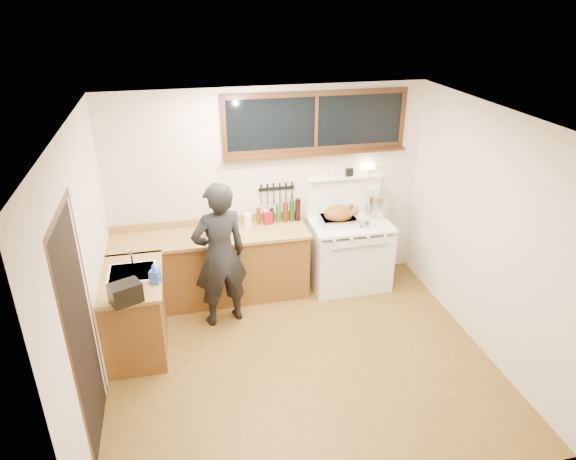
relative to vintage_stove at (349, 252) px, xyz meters
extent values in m
cube|color=brown|center=(-1.00, -1.41, -0.48)|extent=(4.00, 3.50, 0.02)
cube|color=beige|center=(-1.00, 0.36, 0.83)|extent=(4.00, 0.05, 2.60)
cube|color=beige|center=(-1.00, -3.19, 0.83)|extent=(4.00, 0.05, 2.60)
cube|color=beige|center=(-3.03, -1.41, 0.83)|extent=(0.05, 3.50, 2.60)
cube|color=beige|center=(1.02, -1.41, 0.83)|extent=(0.05, 3.50, 2.60)
cube|color=white|center=(-1.00, -1.41, 2.16)|extent=(4.00, 3.50, 0.05)
cube|color=brown|center=(-1.80, 0.04, -0.04)|extent=(2.40, 0.60, 0.86)
cube|color=olive|center=(-1.80, 0.03, 0.41)|extent=(2.44, 0.64, 0.04)
cube|color=olive|center=(-1.80, 0.32, 0.48)|extent=(2.40, 0.03, 0.10)
sphere|color=#B78C38|center=(-2.80, -0.24, 0.23)|extent=(0.03, 0.03, 0.03)
sphere|color=#B78C38|center=(-2.30, -0.24, 0.23)|extent=(0.03, 0.03, 0.03)
sphere|color=#B78C38|center=(-1.80, -0.24, 0.23)|extent=(0.03, 0.03, 0.03)
sphere|color=#B78C38|center=(-1.30, -0.24, 0.23)|extent=(0.03, 0.03, 0.03)
sphere|color=#B78C38|center=(-0.85, -0.24, 0.23)|extent=(0.03, 0.03, 0.03)
cube|color=brown|center=(-2.70, -0.79, -0.04)|extent=(0.60, 1.05, 0.86)
cube|color=olive|center=(-2.69, -0.79, 0.41)|extent=(0.64, 1.09, 0.04)
cube|color=white|center=(-2.68, -0.71, 0.37)|extent=(0.45, 0.40, 0.14)
cube|color=white|center=(-2.68, -0.71, 0.44)|extent=(0.50, 0.45, 0.01)
cylinder|color=silver|center=(-2.68, -0.53, 0.55)|extent=(0.02, 0.02, 0.24)
cylinder|color=silver|center=(-2.68, -0.61, 0.66)|extent=(0.02, 0.18, 0.02)
cube|color=white|center=(0.00, -0.01, -0.06)|extent=(1.00, 0.70, 0.82)
cube|color=white|center=(0.00, -0.01, 0.42)|extent=(1.02, 0.72, 0.03)
cube|color=white|center=(0.00, -0.35, 0.05)|extent=(0.88, 0.02, 0.46)
cylinder|color=silver|center=(0.00, -0.38, 0.27)|extent=(0.75, 0.02, 0.02)
cylinder|color=white|center=(-0.33, -0.37, 0.38)|extent=(0.04, 0.03, 0.04)
cylinder|color=white|center=(-0.11, -0.37, 0.38)|extent=(0.04, 0.03, 0.04)
cylinder|color=white|center=(0.11, -0.37, 0.38)|extent=(0.04, 0.03, 0.04)
cylinder|color=white|center=(0.33, -0.37, 0.38)|extent=(0.04, 0.03, 0.04)
cube|color=white|center=(0.00, 0.31, 0.68)|extent=(1.00, 0.05, 0.50)
cube|color=white|center=(0.00, 0.28, 0.95)|extent=(1.00, 0.12, 0.03)
cylinder|color=white|center=(0.30, 0.28, 1.01)|extent=(0.09, 0.09, 0.09)
cube|color=#FFE5B2|center=(0.30, 0.28, 1.08)|extent=(0.16, 0.08, 0.05)
cube|color=black|center=(0.05, 0.28, 1.01)|extent=(0.09, 0.05, 0.10)
cylinder|color=white|center=(-0.18, 0.28, 1.01)|extent=(0.04, 0.04, 0.09)
cylinder|color=white|center=(-0.24, 0.28, 1.01)|extent=(0.04, 0.04, 0.09)
cube|color=black|center=(-0.40, 0.32, 1.68)|extent=(2.20, 0.01, 0.62)
cube|color=black|center=(-0.40, 0.32, 2.02)|extent=(2.32, 0.04, 0.06)
cube|color=black|center=(-0.40, 0.32, 1.34)|extent=(2.32, 0.04, 0.06)
cube|color=black|center=(-1.53, 0.32, 1.68)|extent=(0.06, 0.04, 0.62)
cube|color=black|center=(0.73, 0.32, 1.68)|extent=(0.06, 0.04, 0.62)
cube|color=black|center=(-0.40, 0.32, 1.68)|extent=(0.04, 0.04, 0.62)
cube|color=black|center=(-0.40, 0.27, 1.30)|extent=(2.32, 0.13, 0.03)
cube|color=black|center=(-2.99, -1.96, 0.58)|extent=(0.01, 0.86, 2.10)
cube|color=black|center=(-2.99, -2.45, 0.58)|extent=(0.01, 0.07, 2.10)
cube|color=black|center=(-2.99, -1.48, 0.58)|extent=(0.01, 0.07, 2.10)
cube|color=black|center=(-2.99, -1.96, 1.67)|extent=(0.01, 1.04, 0.07)
cube|color=black|center=(-0.90, 0.33, 0.85)|extent=(0.46, 0.02, 0.04)
cube|color=silver|center=(-1.10, 0.31, 0.74)|extent=(0.02, 0.00, 0.18)
cube|color=black|center=(-1.10, 0.31, 0.88)|extent=(0.02, 0.02, 0.10)
cube|color=silver|center=(-1.02, 0.31, 0.74)|extent=(0.02, 0.00, 0.18)
cube|color=black|center=(-1.02, 0.31, 0.88)|extent=(0.02, 0.02, 0.10)
cube|color=silver|center=(-0.94, 0.31, 0.74)|extent=(0.02, 0.00, 0.18)
cube|color=black|center=(-0.94, 0.31, 0.88)|extent=(0.02, 0.02, 0.10)
cube|color=silver|center=(-0.86, 0.31, 0.74)|extent=(0.03, 0.00, 0.18)
cube|color=black|center=(-0.86, 0.31, 0.88)|extent=(0.02, 0.02, 0.10)
cube|color=silver|center=(-0.78, 0.31, 0.74)|extent=(0.03, 0.00, 0.18)
cube|color=black|center=(-0.78, 0.31, 0.88)|extent=(0.02, 0.02, 0.10)
cube|color=silver|center=(-0.70, 0.31, 0.74)|extent=(0.03, 0.00, 0.18)
cube|color=black|center=(-0.70, 0.31, 0.88)|extent=(0.02, 0.02, 0.10)
imported|color=black|center=(-1.73, -0.49, 0.41)|extent=(0.73, 0.57, 1.76)
imported|color=blue|center=(-2.43, -0.98, 0.54)|extent=(0.13, 0.13, 0.21)
cube|color=black|center=(-2.70, -1.28, 0.53)|extent=(0.34, 0.30, 0.20)
cube|color=olive|center=(-1.76, -0.03, 0.44)|extent=(0.43, 0.36, 0.02)
ellipsoid|color=brown|center=(-1.76, -0.03, 0.51)|extent=(0.23, 0.19, 0.12)
sphere|color=brown|center=(-1.67, 0.02, 0.53)|extent=(0.05, 0.05, 0.05)
sphere|color=brown|center=(-1.67, -0.07, 0.53)|extent=(0.05, 0.05, 0.05)
cube|color=silver|center=(-0.17, -0.01, 0.48)|extent=(0.49, 0.38, 0.10)
cube|color=#3F3F42|center=(-0.17, -0.01, 0.52)|extent=(0.44, 0.33, 0.03)
torus|color=silver|center=(-0.42, -0.01, 0.53)|extent=(0.02, 0.10, 0.10)
torus|color=silver|center=(0.07, -0.01, 0.53)|extent=(0.02, 0.10, 0.10)
ellipsoid|color=brown|center=(-0.17, -0.01, 0.57)|extent=(0.38, 0.30, 0.24)
cylinder|color=brown|center=(-0.05, -0.10, 0.59)|extent=(0.13, 0.07, 0.10)
sphere|color=brown|center=(0.02, -0.10, 0.63)|extent=(0.07, 0.07, 0.07)
cylinder|color=brown|center=(-0.05, 0.08, 0.59)|extent=(0.13, 0.07, 0.10)
sphere|color=brown|center=(0.02, 0.08, 0.63)|extent=(0.07, 0.07, 0.07)
cylinder|color=silver|center=(0.41, 0.13, 0.59)|extent=(0.39, 0.39, 0.31)
cylinder|color=silver|center=(0.10, 0.28, 0.50)|extent=(0.17, 0.17, 0.13)
cylinder|color=black|center=(0.11, 0.40, 0.55)|extent=(0.02, 0.17, 0.02)
cylinder|color=silver|center=(0.18, -0.13, 0.45)|extent=(0.28, 0.28, 0.02)
sphere|color=black|center=(0.18, -0.13, 0.46)|extent=(0.03, 0.03, 0.03)
cube|color=maroon|center=(-1.04, 0.20, 0.52)|extent=(0.12, 0.10, 0.17)
cylinder|color=white|center=(-1.30, 0.16, 0.52)|extent=(0.10, 0.10, 0.18)
cylinder|color=black|center=(-1.16, 0.22, 0.54)|extent=(0.06, 0.06, 0.22)
cylinder|color=black|center=(-1.07, 0.22, 0.52)|extent=(0.06, 0.06, 0.18)
cylinder|color=black|center=(-0.98, 0.22, 0.53)|extent=(0.05, 0.05, 0.20)
cylinder|color=black|center=(-0.90, 0.22, 0.56)|extent=(0.06, 0.06, 0.25)
cylinder|color=black|center=(-0.81, 0.22, 0.56)|extent=(0.07, 0.07, 0.26)
cylinder|color=black|center=(-0.72, 0.22, 0.57)|extent=(0.06, 0.06, 0.28)
cylinder|color=black|center=(-0.65, 0.22, 0.58)|extent=(0.07, 0.07, 0.30)
camera|label=1|loc=(-2.11, -5.67, 3.16)|focal=32.00mm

